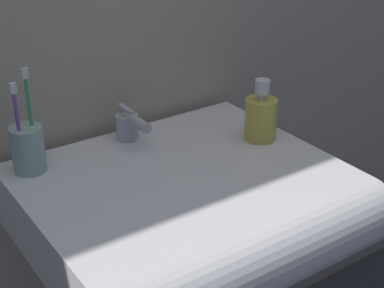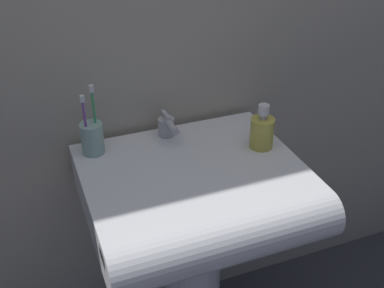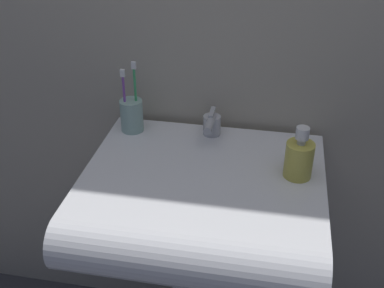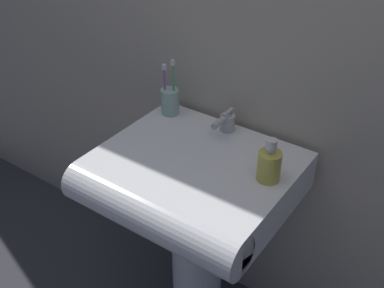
{
  "view_description": "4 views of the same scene",
  "coord_description": "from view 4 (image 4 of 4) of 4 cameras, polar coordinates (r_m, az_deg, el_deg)",
  "views": [
    {
      "loc": [
        -0.55,
        -0.84,
        1.35
      ],
      "look_at": [
        0.04,
        0.01,
        0.84
      ],
      "focal_mm": 55.0,
      "sensor_mm": 36.0,
      "label": 1
    },
    {
      "loc": [
        -0.4,
        -1.02,
        1.54
      ],
      "look_at": [
        -0.0,
        -0.01,
        0.87
      ],
      "focal_mm": 45.0,
      "sensor_mm": 36.0,
      "label": 2
    },
    {
      "loc": [
        0.15,
        -0.98,
        1.48
      ],
      "look_at": [
        -0.04,
        0.03,
        0.85
      ],
      "focal_mm": 45.0,
      "sensor_mm": 36.0,
      "label": 3
    },
    {
      "loc": [
        0.68,
        -1.01,
        1.65
      ],
      "look_at": [
        -0.01,
        -0.02,
        0.85
      ],
      "focal_mm": 45.0,
      "sensor_mm": 36.0,
      "label": 4
    }
  ],
  "objects": [
    {
      "name": "sink_pedestal",
      "position": [
        1.8,
        0.61,
        -13.71
      ],
      "size": [
        0.18,
        0.18,
        0.66
      ],
      "primitive_type": "cylinder",
      "color": "white",
      "rests_on": "ground"
    },
    {
      "name": "soap_bottle",
      "position": [
        1.39,
        9.14,
        -2.42
      ],
      "size": [
        0.07,
        0.07,
        0.14
      ],
      "color": "gold",
      "rests_on": "sink_basin"
    },
    {
      "name": "faucet",
      "position": [
        1.6,
        4.05,
        2.62
      ],
      "size": [
        0.05,
        0.12,
        0.07
      ],
      "color": "#B7B7BC",
      "rests_on": "sink_basin"
    },
    {
      "name": "toothbrush_cup",
      "position": [
        1.7,
        -2.63,
        5.15
      ],
      "size": [
        0.06,
        0.06,
        0.21
      ],
      "color": "#99BFB2",
      "rests_on": "sink_basin"
    },
    {
      "name": "wall_back",
      "position": [
        1.53,
        7.0,
        16.18
      ],
      "size": [
        5.0,
        0.05,
        2.4
      ],
      "primitive_type": "cube",
      "color": "#B7AD99",
      "rests_on": "ground"
    },
    {
      "name": "sink_basin",
      "position": [
        1.5,
        -0.41,
        -4.53
      ],
      "size": [
        0.6,
        0.54,
        0.13
      ],
      "color": "white",
      "rests_on": "sink_pedestal"
    }
  ]
}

